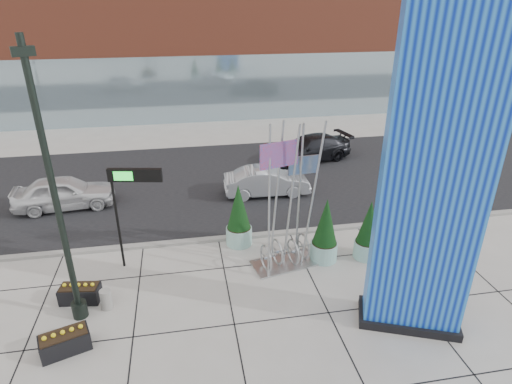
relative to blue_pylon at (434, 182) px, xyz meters
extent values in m
plane|color=#9E9991|center=(-6.25, 1.79, -4.69)|extent=(160.00, 160.00, 0.00)
cube|color=black|center=(-6.25, 11.79, -4.68)|extent=(80.00, 12.00, 0.02)
cube|color=gray|center=(-6.25, 5.79, -4.63)|extent=(80.00, 0.30, 0.12)
cube|color=#98432C|center=(-5.25, 28.79, 0.81)|extent=(34.00, 10.00, 11.00)
cube|color=#8CA5B2|center=(-5.25, 23.99, -2.19)|extent=(34.00, 0.60, 5.00)
cube|color=#0B27AA|center=(0.00, 0.00, 0.16)|extent=(2.90, 2.00, 9.70)
cube|color=black|center=(0.00, 0.00, -4.55)|extent=(3.18, 2.28, 0.27)
cylinder|color=black|center=(-9.93, 2.02, -0.51)|extent=(0.19, 0.19, 8.34)
cylinder|color=black|center=(-9.93, 2.02, -4.42)|extent=(0.46, 0.46, 0.52)
cube|color=black|center=(-9.93, 2.02, 3.24)|extent=(0.57, 0.41, 0.23)
cube|color=#ADAFB2|center=(-2.98, 3.68, -4.65)|extent=(2.59, 1.67, 0.07)
cylinder|color=#ADAFB2|center=(-3.74, 3.46, -1.96)|extent=(0.09, 0.09, 5.45)
cylinder|color=#ADAFB2|center=(-3.31, 3.84, -1.96)|extent=(0.09, 0.09, 5.45)
cylinder|color=#ADAFB2|center=(-2.87, 3.57, -1.96)|extent=(0.09, 0.09, 5.45)
cylinder|color=#ADAFB2|center=(-2.38, 3.90, -1.96)|extent=(0.09, 0.09, 5.45)
cylinder|color=#ADAFB2|center=(-2.11, 3.41, -1.96)|extent=(0.09, 0.09, 5.45)
torus|color=#ADAFB2|center=(-3.80, 3.57, -4.16)|extent=(0.28, 0.99, 0.99)
torus|color=#ADAFB2|center=(-3.25, 3.79, -4.16)|extent=(0.28, 0.99, 0.99)
torus|color=#ADAFB2|center=(-2.71, 3.57, -4.16)|extent=(0.28, 0.99, 0.99)
torus|color=#ADAFB2|center=(-2.16, 3.79, -4.16)|extent=(0.28, 0.99, 0.99)
cube|color=red|center=(-3.31, 3.68, -0.33)|extent=(1.38, 0.46, 0.87)
cube|color=#ADAFB2|center=(-2.33, 3.79, -0.87)|extent=(1.09, 0.17, 0.65)
cylinder|color=gray|center=(-9.16, 2.26, -4.34)|extent=(0.35, 0.35, 0.68)
cylinder|color=black|center=(-8.86, 4.59, -2.77)|extent=(0.09, 0.09, 3.83)
cube|color=black|center=(-8.04, 4.59, -1.04)|extent=(1.82, 0.50, 0.46)
cube|color=#19D833|center=(-8.40, 4.49, -1.04)|extent=(0.63, 0.14, 0.32)
cylinder|color=#98CDC2|center=(0.17, 3.59, -4.35)|extent=(0.95, 0.95, 0.66)
cylinder|color=black|center=(0.17, 3.59, -4.02)|extent=(0.87, 0.87, 0.06)
cone|color=black|center=(0.17, 3.59, -3.17)|extent=(0.85, 0.85, 1.71)
cylinder|color=#98CDC2|center=(-1.47, 3.72, -4.33)|extent=(1.01, 1.01, 0.71)
cylinder|color=black|center=(-1.47, 3.72, -3.98)|extent=(0.93, 0.93, 0.06)
cone|color=black|center=(-1.47, 3.72, -3.06)|extent=(0.91, 0.91, 1.83)
cylinder|color=#98CDC2|center=(-4.45, 5.39, -4.32)|extent=(1.04, 1.04, 0.72)
cylinder|color=black|center=(-4.45, 5.39, -3.96)|extent=(0.95, 0.95, 0.06)
cone|color=black|center=(-4.45, 5.39, -3.03)|extent=(0.93, 0.93, 1.86)
cube|color=black|center=(-10.05, 2.79, -4.42)|extent=(1.33, 0.80, 0.54)
cube|color=black|center=(-10.05, 2.79, -4.13)|extent=(1.23, 0.70, 0.05)
cube|color=black|center=(-10.05, 0.59, -4.40)|extent=(1.46, 1.06, 0.56)
cube|color=black|center=(-10.05, 0.59, -4.10)|extent=(1.34, 0.94, 0.06)
imported|color=silver|center=(-12.00, 9.99, -3.92)|extent=(4.62, 2.18, 1.53)
imported|color=#B4B6BC|center=(-2.43, 9.75, -3.99)|extent=(4.24, 1.56, 1.39)
imported|color=black|center=(1.04, 14.07, -3.94)|extent=(5.46, 3.20, 1.49)
camera|label=1|loc=(-6.38, -9.27, 4.46)|focal=30.00mm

